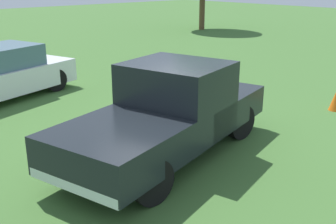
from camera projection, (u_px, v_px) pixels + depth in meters
name	position (u px, v px, depth m)	size (l,w,h in m)	color
ground_plane	(168.00, 142.00, 8.68)	(80.00, 80.00, 0.00)	#3D662D
pickup_truck	(172.00, 109.00, 7.83)	(5.35, 3.02, 1.79)	black
traffic_cone	(336.00, 100.00, 10.64)	(0.32, 0.32, 0.55)	orange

